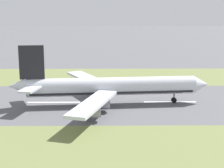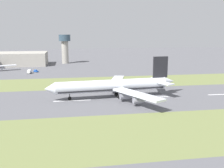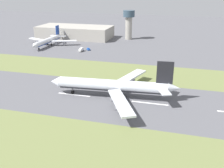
% 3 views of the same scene
% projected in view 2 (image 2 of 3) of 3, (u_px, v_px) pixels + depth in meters
% --- Properties ---
extents(ground_plane, '(800.00, 800.00, 0.00)m').
position_uv_depth(ground_plane, '(117.00, 99.00, 130.13)').
color(ground_plane, '#56565B').
extents(grass_median_west, '(40.00, 600.00, 0.01)m').
position_uv_depth(grass_median_west, '(141.00, 132.00, 86.60)').
color(grass_median_west, olive).
rests_on(grass_median_west, ground).
extents(grass_median_east, '(40.00, 600.00, 0.01)m').
position_uv_depth(grass_median_east, '(104.00, 82.00, 173.65)').
color(grass_median_east, olive).
rests_on(grass_median_east, ground).
extents(centreline_dash_near, '(1.20, 18.00, 0.01)m').
position_uv_depth(centreline_dash_near, '(224.00, 94.00, 139.49)').
color(centreline_dash_near, silver).
rests_on(centreline_dash_near, ground).
extents(centreline_dash_mid, '(1.20, 18.00, 0.01)m').
position_uv_depth(centreline_dash_mid, '(152.00, 97.00, 133.04)').
color(centreline_dash_mid, silver).
rests_on(centreline_dash_mid, ground).
extents(centreline_dash_far, '(1.20, 18.00, 0.01)m').
position_uv_depth(centreline_dash_far, '(72.00, 101.00, 126.59)').
color(centreline_dash_far, silver).
rests_on(centreline_dash_far, ground).
extents(airplane_main_jet, '(63.89, 67.22, 20.20)m').
position_uv_depth(airplane_main_jet, '(116.00, 86.00, 131.82)').
color(airplane_main_jet, silver).
rests_on(airplane_main_jet, ground).
extents(terminal_building, '(36.00, 79.31, 12.55)m').
position_uv_depth(terminal_building, '(6.00, 59.00, 259.15)').
color(terminal_building, '#A39E93').
rests_on(terminal_building, ground).
extents(control_tower, '(12.00, 12.00, 29.91)m').
position_uv_depth(control_tower, '(65.00, 46.00, 273.28)').
color(control_tower, '#A39E93').
rests_on(control_tower, ground).
extents(service_truck, '(6.15, 2.95, 3.10)m').
position_uv_depth(service_truck, '(29.00, 71.00, 208.84)').
color(service_truck, white).
rests_on(service_truck, ground).
extents(apron_car, '(4.39, 4.38, 2.03)m').
position_uv_depth(apron_car, '(36.00, 71.00, 215.71)').
color(apron_car, '#1E51B2').
rests_on(apron_car, ground).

